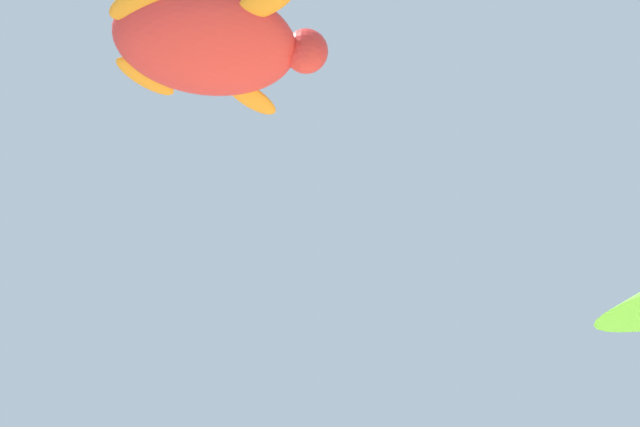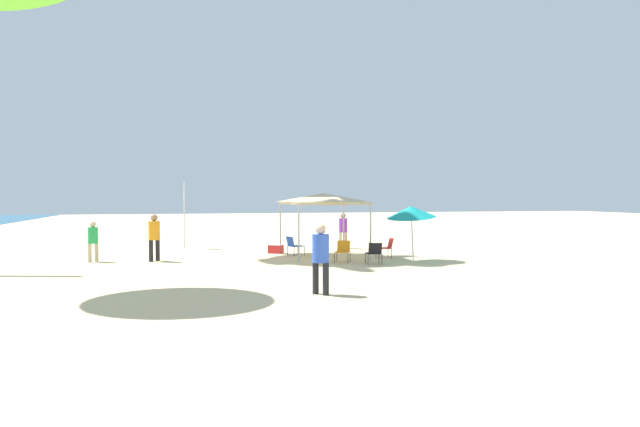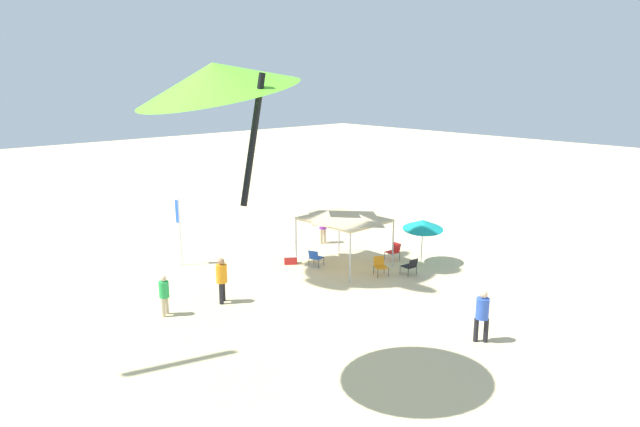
% 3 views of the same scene
% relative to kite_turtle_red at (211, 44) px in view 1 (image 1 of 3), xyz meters
% --- Properties ---
extents(kite_turtle_red, '(7.56, 7.52, 2.25)m').
position_rel_kite_turtle_red_xyz_m(kite_turtle_red, '(0.00, 0.00, 0.00)').
color(kite_turtle_red, red).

